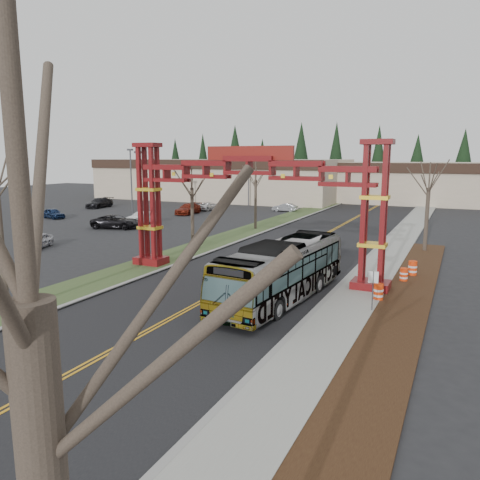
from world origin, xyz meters
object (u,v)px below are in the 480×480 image
Objects in this scene: parked_car_near_a at (37,241)px; street_sign at (373,283)px; retail_building_east at (447,183)px; silver_sedan at (325,243)px; parked_car_mid_a at (188,209)px; bare_tree_median_mid at (192,188)px; transit_bus at (282,271)px; parked_car_mid_b at (53,213)px; barrel_mid at (404,275)px; retail_building_west at (223,179)px; bare_tree_right_far at (429,188)px; bare_tree_right_near at (29,310)px; parked_car_far_c at (99,203)px; barrel_north at (413,269)px; light_pole_far at (249,176)px; barrel_south at (378,293)px; parked_car_far_a at (285,207)px; light_pole_near at (139,186)px; gateway_arch at (249,187)px; bare_tree_median_far at (256,180)px; parked_car_near_c at (116,222)px; parked_car_near_b at (142,218)px; parked_car_far_b at (209,206)px; light_pole_mid at (131,177)px.

parked_car_near_a is 30.13m from street_sign.
silver_sedan is (-7.60, -51.65, -2.80)m from retail_building_east.
bare_tree_median_mid is (14.14, -22.12, 4.56)m from parked_car_mid_a.
transit_bus is 44.56m from parked_car_mid_b.
parked_car_mid_a is at bearing 141.43° from barrel_mid.
retail_building_west reaches higher than bare_tree_right_far.
silver_sedan is 1.99× the size of street_sign.
parked_car_mid_b is at bearing 137.25° from bare_tree_right_near.
bare_tree_right_far is at bearing 87.84° from barrel_mid.
parked_car_far_c is 4.96× the size of barrel_north.
street_sign is (4.97, -0.13, -0.09)m from transit_bus.
retail_building_west is at bearing 63.57° from parked_car_far_c.
light_pole_far reaches higher than silver_sedan.
street_sign is at bearing -89.21° from barrel_south.
parked_car_mid_a is at bearing -133.51° from retail_building_east.
bare_tree_right_far reaches higher than parked_car_far_a.
retail_building_east is 57.18m from light_pole_near.
barrel_north is (32.06, -23.50, -0.22)m from parked_car_mid_a.
parked_car_far_c is at bearing 145.19° from street_sign.
gateway_arch is 2.45× the size of bare_tree_median_far.
transit_bus is 2.18× the size of parked_car_near_c.
barrel_north is (-0.07, -57.34, -2.98)m from retail_building_east.
parked_car_mid_b is 46.00m from bare_tree_right_far.
silver_sedan is at bearing 142.88° from barrel_north.
transit_bus is at bearing 178.52° from street_sign.
gateway_arch is 2.16× the size of light_pole_far.
parked_car_near_c is at bearing -48.93° from parked_car_far_c.
parked_car_near_b reaches higher than silver_sedan.
parked_car_far_b is 2.02× the size of street_sign.
light_pole_far is 8.36× the size of barrel_south.
parked_car_far_b is 9.90m from light_pole_far.
bare_tree_median_far is 0.82× the size of light_pole_mid.
parked_car_near_c is at bearing -87.30° from parked_car_near_b.
silver_sedan is at bearing -153.88° from bare_tree_right_far.
parked_car_far_c reaches higher than silver_sedan.
silver_sedan is at bearing -55.88° from light_pole_far.
parked_car_near_b is 13.75m from parked_car_mid_b.
barrel_mid is at bearing -52.26° from retail_building_west.
silver_sedan is at bearing -98.37° from retail_building_east.
bare_tree_right_near reaches higher than bare_tree_median_mid.
bare_tree_median_mid is at bearing -72.75° from light_pole_far.
gateway_arch reaches higher than parked_car_mid_a.
barrel_south is at bearing -69.24° from silver_sedan.
parked_car_far_b is 0.52× the size of light_pole_near.
bare_tree_right_near reaches higher than street_sign.
gateway_arch is 49.52m from parked_car_far_c.
parked_car_near_c reaches higher than parked_car_near_a.
retail_building_west is 21.10× the size of street_sign.
parked_car_far_c is (-28.47, -7.67, 0.16)m from parked_car_far_a.
bare_tree_median_mid is 28.43m from light_pole_mid.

